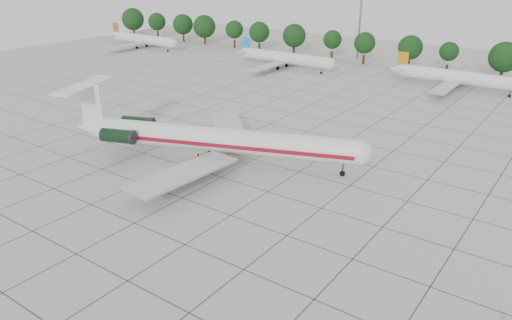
# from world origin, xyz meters

# --- Properties ---
(ground) EXTENTS (260.00, 260.00, 0.00)m
(ground) POSITION_xyz_m (0.00, 0.00, 0.00)
(ground) COLOR beige
(ground) RESTS_ON ground
(apron_joints) EXTENTS (170.00, 170.00, 0.02)m
(apron_joints) POSITION_xyz_m (0.00, 15.00, 0.01)
(apron_joints) COLOR #383838
(apron_joints) RESTS_ON ground
(main_airliner) EXTENTS (44.80, 33.96, 10.83)m
(main_airliner) POSITION_xyz_m (-12.91, 3.28, 3.82)
(main_airliner) COLOR silver
(main_airliner) RESTS_ON ground
(bg_airliner_a) EXTENTS (28.24, 27.20, 7.40)m
(bg_airliner_a) POSITION_xyz_m (-95.90, 66.34, 2.91)
(bg_airliner_a) COLOR silver
(bg_airliner_a) RESTS_ON ground
(bg_airliner_b) EXTENTS (28.24, 27.20, 7.40)m
(bg_airliner_b) POSITION_xyz_m (-39.86, 66.54, 2.91)
(bg_airliner_b) COLOR silver
(bg_airliner_b) RESTS_ON ground
(bg_airliner_c) EXTENTS (28.24, 27.20, 7.40)m
(bg_airliner_c) POSITION_xyz_m (5.21, 69.93, 2.91)
(bg_airliner_c) COLOR silver
(bg_airliner_c) RESTS_ON ground
(tree_line) EXTENTS (249.86, 8.44, 10.22)m
(tree_line) POSITION_xyz_m (-11.68, 85.00, 5.98)
(tree_line) COLOR #332114
(tree_line) RESTS_ON ground
(floodlight_mast) EXTENTS (1.60, 1.60, 25.45)m
(floodlight_mast) POSITION_xyz_m (-30.00, 92.00, 14.28)
(floodlight_mast) COLOR slate
(floodlight_mast) RESTS_ON ground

